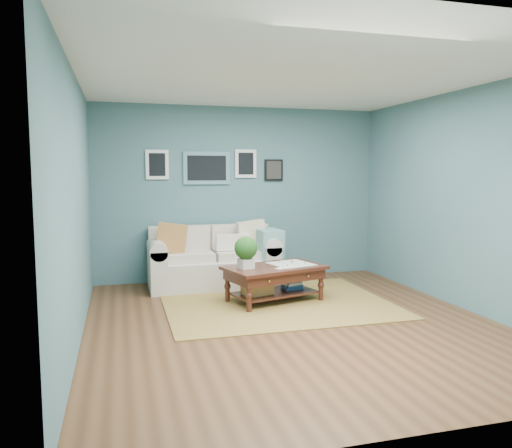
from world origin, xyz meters
name	(u,v)px	position (x,y,z in m)	size (l,w,h in m)	color
room_shell	(290,202)	(-0.01, 0.06, 1.36)	(5.00, 5.02, 2.70)	brown
area_rug	(277,303)	(0.09, 0.83, 0.01)	(2.85, 2.28, 0.01)	brown
loveseat	(218,259)	(-0.44, 2.03, 0.40)	(1.92, 0.87, 0.99)	silver
coffee_table	(270,273)	(0.02, 0.92, 0.39)	(1.41, 1.04, 0.88)	#331710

